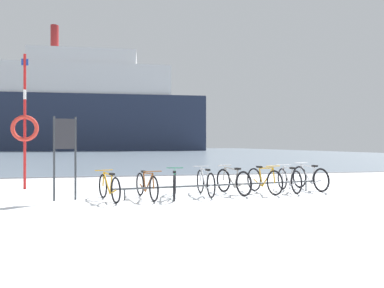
# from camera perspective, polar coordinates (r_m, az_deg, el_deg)

# --- Properties ---
(ground) EXTENTS (80.00, 132.00, 0.08)m
(ground) POSITION_cam_1_polar(r_m,az_deg,el_deg) (59.11, -9.17, -1.47)
(ground) COLOR white
(bike_rack) EXTENTS (5.93, 0.92, 0.31)m
(bike_rack) POSITION_cam_1_polar(r_m,az_deg,el_deg) (9.48, 5.32, -6.80)
(bike_rack) COLOR #4C5156
(bike_rack) RESTS_ON ground
(bicycle_0) EXTENTS (0.67, 1.49, 0.74)m
(bicycle_0) POSITION_cam_1_polar(r_m,az_deg,el_deg) (8.74, -13.63, -6.97)
(bicycle_0) COLOR black
(bicycle_0) RESTS_ON ground
(bicycle_1) EXTENTS (0.59, 1.66, 0.74)m
(bicycle_1) POSITION_cam_1_polar(r_m,az_deg,el_deg) (8.90, -7.56, -6.83)
(bicycle_1) COLOR black
(bicycle_1) RESTS_ON ground
(bicycle_2) EXTENTS (0.46, 1.72, 0.75)m
(bicycle_2) POSITION_cam_1_polar(r_m,az_deg,el_deg) (9.04, -2.91, -6.70)
(bicycle_2) COLOR black
(bicycle_2) RESTS_ON ground
(bicycle_3) EXTENTS (0.46, 1.64, 0.78)m
(bicycle_3) POSITION_cam_1_polar(r_m,az_deg,el_deg) (9.38, 2.23, -6.38)
(bicycle_3) COLOR black
(bicycle_3) RESTS_ON ground
(bicycle_4) EXTENTS (0.64, 1.56, 0.79)m
(bicycle_4) POSITION_cam_1_polar(r_m,az_deg,el_deg) (9.69, 6.83, -6.17)
(bicycle_4) COLOR black
(bicycle_4) RESTS_ON ground
(bicycle_5) EXTENTS (0.55, 1.60, 0.80)m
(bicycle_5) POSITION_cam_1_polar(r_m,az_deg,el_deg) (10.00, 11.87, -5.93)
(bicycle_5) COLOR black
(bicycle_5) RESTS_ON ground
(bicycle_6) EXTENTS (0.46, 1.61, 0.77)m
(bicycle_6) POSITION_cam_1_polar(r_m,az_deg,el_deg) (10.50, 15.81, -5.72)
(bicycle_6) COLOR black
(bicycle_6) RESTS_ON ground
(bicycle_7) EXTENTS (0.46, 1.71, 0.81)m
(bicycle_7) POSITION_cam_1_polar(r_m,az_deg,el_deg) (11.10, 18.97, -5.33)
(bicycle_7) COLOR black
(bicycle_7) RESTS_ON ground
(info_sign) EXTENTS (0.55, 0.14, 2.07)m
(info_sign) POSITION_cam_1_polar(r_m,az_deg,el_deg) (9.04, -20.37, 0.11)
(info_sign) COLOR #33383D
(info_sign) RESTS_ON ground
(rescue_post) EXTENTS (0.82, 0.13, 4.19)m
(rescue_post) POSITION_cam_1_polar(r_m,az_deg,el_deg) (11.81, -26.04, 2.80)
(rescue_post) COLOR red
(rescue_post) RESTS_ON ground
(ferry_ship) EXTENTS (52.71, 12.23, 28.39)m
(ferry_ship) POSITION_cam_1_polar(r_m,az_deg,el_deg) (82.50, -16.83, 5.57)
(ferry_ship) COLOR #232D47
(ferry_ship) RESTS_ON ground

